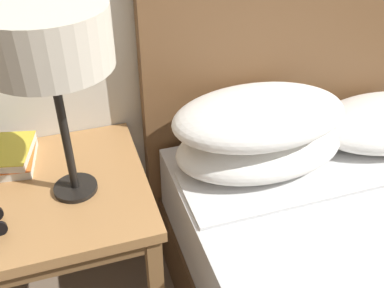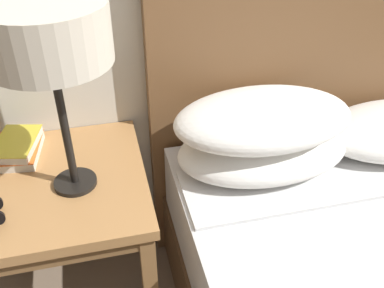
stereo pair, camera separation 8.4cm
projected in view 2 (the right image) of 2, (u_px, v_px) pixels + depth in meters
name	position (u px, v px, depth m)	size (l,w,h in m)	color
nightstand	(56.00, 201.00, 1.44)	(0.58, 0.58, 0.64)	#AD7A47
table_lamp	(47.00, 37.00, 1.11)	(0.32, 0.32, 0.56)	black
book_on_nightstand	(16.00, 151.00, 1.49)	(0.17, 0.22, 0.03)	silver
book_stacked_on_top	(16.00, 144.00, 1.47)	(0.17, 0.22, 0.03)	silver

